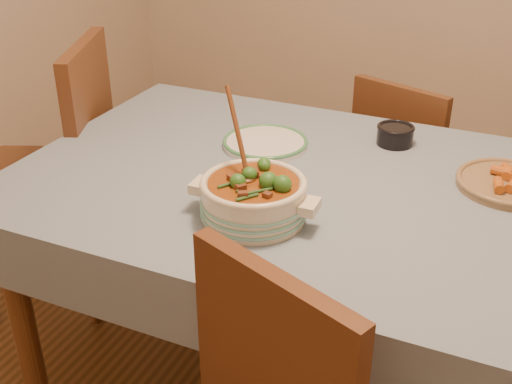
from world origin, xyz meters
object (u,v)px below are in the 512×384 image
white_plate (265,143)px  fried_plate (510,182)px  condiment_bowl (395,134)px  chair_left (63,161)px  stew_casserole (253,195)px  chair_far (406,167)px  dining_table (316,211)px

white_plate → fried_plate: fried_plate is taller
condiment_bowl → chair_left: size_ratio=0.13×
stew_casserole → white_plate: (-0.15, 0.41, -0.05)m
fried_plate → chair_far: bearing=121.5°
dining_table → chair_left: (-1.01, 0.14, -0.10)m
condiment_bowl → chair_far: same height
chair_left → dining_table: bearing=59.3°
fried_plate → chair_left: size_ratio=0.36×
dining_table → fried_plate: 0.52m
white_plate → condiment_bowl: condiment_bowl is taller
fried_plate → dining_table: bearing=-159.5°
dining_table → fried_plate: bearing=20.5°
fried_plate → chair_left: bearing=-178.5°
condiment_bowl → chair_far: size_ratio=0.16×
white_plate → stew_casserole: bearing=-70.3°
stew_casserole → chair_far: 1.12m
chair_far → chair_left: 1.29m
stew_casserole → chair_left: (-0.93, 0.39, -0.26)m
white_plate → condiment_bowl: bearing=26.5°
condiment_bowl → chair_left: bearing=-170.0°
dining_table → condiment_bowl: 0.39m
white_plate → fried_plate: (0.70, 0.02, 0.01)m
dining_table → white_plate: size_ratio=6.04×
white_plate → chair_left: chair_left is taller
dining_table → fried_plate: (0.48, 0.18, 0.11)m
condiment_bowl → white_plate: bearing=-153.5°
fried_plate → chair_left: chair_left is taller
white_plate → chair_far: 0.78m
stew_casserole → chair_far: (0.17, 1.05, -0.36)m
fried_plate → chair_left: 1.50m
condiment_bowl → chair_far: 0.57m
condiment_bowl → dining_table: bearing=-111.0°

